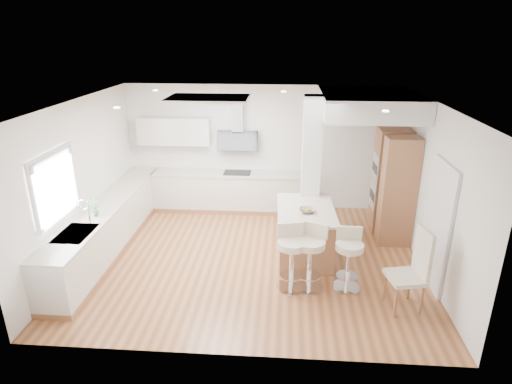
# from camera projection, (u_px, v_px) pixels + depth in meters

# --- Properties ---
(ground) EXTENTS (6.00, 6.00, 0.00)m
(ground) POSITION_uv_depth(u_px,v_px,m) (252.00, 258.00, 7.78)
(ground) COLOR #A5663D
(ground) RESTS_ON ground
(ceiling) EXTENTS (6.00, 5.00, 0.02)m
(ceiling) POSITION_uv_depth(u_px,v_px,m) (252.00, 258.00, 7.78)
(ceiling) COLOR silver
(ceiling) RESTS_ON ground
(wall_back) EXTENTS (6.00, 0.04, 2.80)m
(wall_back) POSITION_uv_depth(u_px,v_px,m) (261.00, 148.00, 9.62)
(wall_back) COLOR silver
(wall_back) RESTS_ON ground
(wall_left) EXTENTS (0.04, 5.00, 2.80)m
(wall_left) POSITION_uv_depth(u_px,v_px,m) (81.00, 182.00, 7.49)
(wall_left) COLOR silver
(wall_left) RESTS_ON ground
(wall_right) EXTENTS (0.04, 5.00, 2.80)m
(wall_right) POSITION_uv_depth(u_px,v_px,m) (432.00, 190.00, 7.08)
(wall_right) COLOR silver
(wall_right) RESTS_ON ground
(skylight) EXTENTS (4.10, 2.10, 0.06)m
(skylight) POSITION_uv_depth(u_px,v_px,m) (209.00, 99.00, 7.41)
(skylight) COLOR silver
(skylight) RESTS_ON ground
(window_left) EXTENTS (0.06, 1.28, 1.07)m
(window_left) POSITION_uv_depth(u_px,v_px,m) (54.00, 183.00, 6.54)
(window_left) COLOR white
(window_left) RESTS_ON ground
(doorway_right) EXTENTS (0.05, 1.00, 2.10)m
(doorway_right) POSITION_uv_depth(u_px,v_px,m) (438.00, 228.00, 6.67)
(doorway_right) COLOR #403A32
(doorway_right) RESTS_ON ground
(counter_left) EXTENTS (0.63, 4.50, 1.35)m
(counter_left) POSITION_uv_depth(u_px,v_px,m) (109.00, 225.00, 8.02)
(counter_left) COLOR #9D6843
(counter_left) RESTS_ON ground
(counter_back) EXTENTS (3.62, 0.63, 2.50)m
(counter_back) POSITION_uv_depth(u_px,v_px,m) (219.00, 181.00, 9.67)
(counter_back) COLOR #9D6843
(counter_back) RESTS_ON ground
(pillar) EXTENTS (0.35, 0.35, 2.80)m
(pillar) POSITION_uv_depth(u_px,v_px,m) (311.00, 170.00, 8.10)
(pillar) COLOR silver
(pillar) RESTS_ON ground
(soffit) EXTENTS (1.78, 2.20, 0.40)m
(soffit) POSITION_uv_depth(u_px,v_px,m) (369.00, 103.00, 8.02)
(soffit) COLOR silver
(soffit) RESTS_ON ground
(oven_column) EXTENTS (0.63, 1.21, 2.10)m
(oven_column) POSITION_uv_depth(u_px,v_px,m) (393.00, 185.00, 8.37)
(oven_column) COLOR #9D6843
(oven_column) RESTS_ON ground
(peninsula) EXTENTS (1.06, 1.55, 1.00)m
(peninsula) POSITION_uv_depth(u_px,v_px,m) (305.00, 232.00, 7.73)
(peninsula) COLOR #9D6843
(peninsula) RESTS_ON ground
(bar_stool_a) EXTENTS (0.57, 0.57, 1.08)m
(bar_stool_a) POSITION_uv_depth(u_px,v_px,m) (292.00, 254.00, 6.67)
(bar_stool_a) COLOR silver
(bar_stool_a) RESTS_ON ground
(bar_stool_b) EXTENTS (0.64, 0.64, 1.08)m
(bar_stool_b) POSITION_uv_depth(u_px,v_px,m) (310.00, 254.00, 6.68)
(bar_stool_b) COLOR silver
(bar_stool_b) RESTS_ON ground
(bar_stool_c) EXTENTS (0.47, 0.47, 1.02)m
(bar_stool_c) POSITION_uv_depth(u_px,v_px,m) (349.00, 256.00, 6.69)
(bar_stool_c) COLOR silver
(bar_stool_c) RESTS_ON ground
(dining_chair) EXTENTS (0.58, 0.58, 1.27)m
(dining_chair) POSITION_uv_depth(u_px,v_px,m) (414.00, 267.00, 6.17)
(dining_chair) COLOR beige
(dining_chair) RESTS_ON ground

